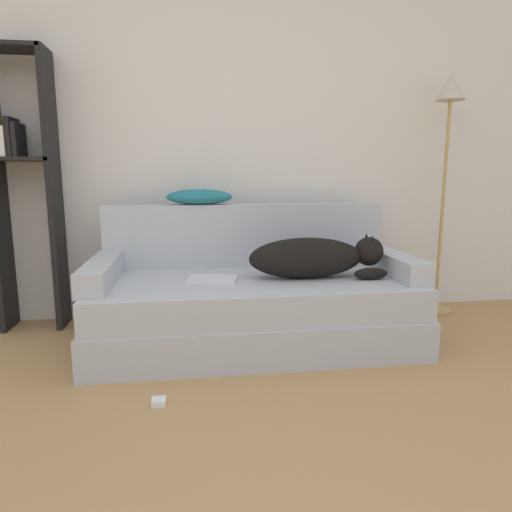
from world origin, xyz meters
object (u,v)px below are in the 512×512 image
(laptop, at_px, (213,279))
(throw_pillow, at_px, (200,197))
(bookshelf, at_px, (23,177))
(power_adapter, at_px, (159,401))
(dog, at_px, (315,257))
(floor_lamp, at_px, (448,129))
(couch, at_px, (254,311))

(laptop, bearing_deg, throw_pillow, 108.89)
(bookshelf, xyz_separation_m, power_adapter, (0.90, -1.23, -0.99))
(dog, xyz_separation_m, power_adapter, (-0.90, -0.66, -0.52))
(laptop, distance_m, floor_lamp, 1.99)
(floor_lamp, bearing_deg, power_adapter, -149.95)
(throw_pillow, xyz_separation_m, power_adapter, (-0.23, -1.10, -0.87))
(floor_lamp, distance_m, power_adapter, 2.65)
(laptop, bearing_deg, power_adapter, -101.42)
(power_adapter, bearing_deg, bookshelf, 126.33)
(couch, relative_size, floor_lamp, 1.11)
(throw_pillow, bearing_deg, laptop, -82.46)
(bookshelf, bearing_deg, laptop, -24.97)
(dog, xyz_separation_m, bookshelf, (-1.80, 0.56, 0.47))
(couch, relative_size, throw_pillow, 4.38)
(throw_pillow, distance_m, floor_lamp, 1.82)
(couch, distance_m, bookshelf, 1.72)
(laptop, height_order, throw_pillow, throw_pillow)
(bookshelf, bearing_deg, dog, -17.39)
(couch, distance_m, power_adapter, 0.91)
(bookshelf, relative_size, floor_lamp, 1.05)
(throw_pillow, bearing_deg, power_adapter, -101.58)
(dog, height_order, floor_lamp, floor_lamp)
(floor_lamp, height_order, power_adapter, floor_lamp)
(couch, height_order, laptop, laptop)
(couch, xyz_separation_m, throw_pillow, (-0.31, 0.39, 0.68))
(laptop, height_order, power_adapter, laptop)
(floor_lamp, bearing_deg, bookshelf, 178.44)
(dog, bearing_deg, laptop, 178.83)
(dog, height_order, power_adapter, dog)
(dog, relative_size, bookshelf, 0.46)
(couch, relative_size, dog, 2.32)
(laptop, relative_size, power_adapter, 4.94)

